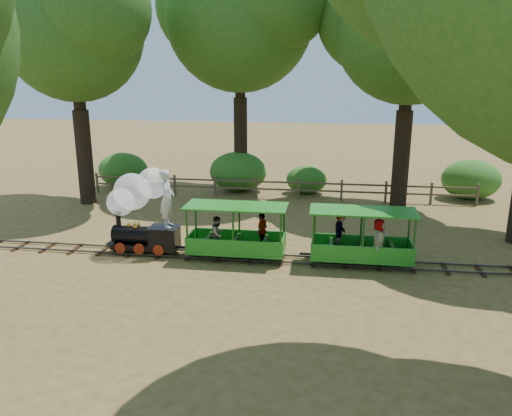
# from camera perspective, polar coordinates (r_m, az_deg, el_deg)

# --- Properties ---
(ground) EXTENTS (90.00, 90.00, 0.00)m
(ground) POSITION_cam_1_polar(r_m,az_deg,el_deg) (16.08, -0.61, -5.85)
(ground) COLOR olive
(ground) RESTS_ON ground
(track) EXTENTS (22.00, 1.00, 0.10)m
(track) POSITION_cam_1_polar(r_m,az_deg,el_deg) (16.06, -0.61, -5.62)
(track) COLOR #3F3D3A
(track) RESTS_ON ground
(locomotive) EXTENTS (2.54, 1.20, 2.92)m
(locomotive) POSITION_cam_1_polar(r_m,az_deg,el_deg) (16.56, -13.04, 0.43)
(locomotive) COLOR black
(locomotive) RESTS_ON ground
(carriage_front) EXTENTS (3.21, 1.31, 1.67)m
(carriage_front) POSITION_cam_1_polar(r_m,az_deg,el_deg) (15.87, -2.14, -3.31)
(carriage_front) COLOR #21871D
(carriage_front) RESTS_ON track
(carriage_rear) EXTENTS (3.21, 1.49, 1.67)m
(carriage_rear) POSITION_cam_1_polar(r_m,az_deg,el_deg) (15.71, 11.54, -3.53)
(carriage_rear) COLOR #21871D
(carriage_rear) RESTS_ON track
(oak_nw) EXTENTS (7.41, 6.52, 10.44)m
(oak_nw) POSITION_cam_1_polar(r_m,az_deg,el_deg) (23.65, -20.23, 19.17)
(oak_nw) COLOR #2D2116
(oak_nw) RESTS_ON ground
(oak_nc) EXTENTS (8.67, 7.63, 11.75)m
(oak_nc) POSITION_cam_1_polar(r_m,az_deg,el_deg) (24.97, -1.94, 21.79)
(oak_nc) COLOR #2D2116
(oak_nc) RESTS_ON ground
(oak_ne) EXTENTS (7.84, 6.90, 10.70)m
(oak_ne) POSITION_cam_1_polar(r_m,az_deg,el_deg) (22.71, 17.28, 19.87)
(oak_ne) COLOR #2D2116
(oak_ne) RESTS_ON ground
(fence) EXTENTS (18.10, 0.10, 1.00)m
(fence) POSITION_cam_1_polar(r_m,az_deg,el_deg) (23.52, 2.43, 2.45)
(fence) COLOR brown
(fence) RESTS_ON ground
(shrub_west) EXTENTS (2.59, 1.99, 1.79)m
(shrub_west) POSITION_cam_1_polar(r_m,az_deg,el_deg) (26.76, -14.94, 4.21)
(shrub_west) COLOR #2D6B1E
(shrub_west) RESTS_ON ground
(shrub_mid_w) EXTENTS (2.86, 2.20, 1.98)m
(shrub_mid_w) POSITION_cam_1_polar(r_m,az_deg,el_deg) (24.99, -2.07, 4.17)
(shrub_mid_w) COLOR #2D6B1E
(shrub_mid_w) RESTS_ON ground
(shrub_mid_e) EXTENTS (1.99, 1.53, 1.38)m
(shrub_mid_e) POSITION_cam_1_polar(r_m,az_deg,el_deg) (24.67, 5.79, 3.24)
(shrub_mid_e) COLOR #2D6B1E
(shrub_mid_e) RESTS_ON ground
(shrub_east) EXTENTS (2.70, 2.08, 1.87)m
(shrub_east) POSITION_cam_1_polar(r_m,az_deg,el_deg) (25.48, 23.36, 3.01)
(shrub_east) COLOR #2D6B1E
(shrub_east) RESTS_ON ground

